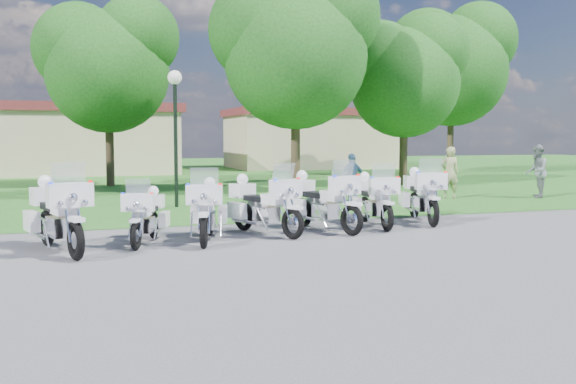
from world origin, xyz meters
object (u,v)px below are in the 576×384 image
object	(u,v)px
bystander_b	(537,171)
bystander_c	(352,179)
bystander_a	(449,173)
motorcycle_6	(422,194)
motorcycle_5	(374,199)
motorcycle_4	(322,200)
motorcycle_0	(58,214)
motorcycle_3	(263,204)
motorcycle_1	(146,215)
motorcycle_2	(207,209)
lamp_post	(175,105)

from	to	relation	value
bystander_b	bystander_c	bearing A→B (deg)	-53.56
bystander_a	motorcycle_6	bearing A→B (deg)	66.46
motorcycle_5	motorcycle_4	bearing A→B (deg)	19.01
motorcycle_0	motorcycle_3	size ratio (longest dim) A/B	1.11
motorcycle_5	motorcycle_3	bearing A→B (deg)	15.60
motorcycle_1	motorcycle_5	bearing A→B (deg)	-151.42
motorcycle_0	motorcycle_2	world-z (taller)	motorcycle_0
motorcycle_1	motorcycle_5	size ratio (longest dim) A/B	0.84
motorcycle_3	motorcycle_5	distance (m)	3.04
motorcycle_5	bystander_a	distance (m)	7.78
motorcycle_6	bystander_a	xyz separation A→B (m)	(4.02, 5.10, 0.22)
motorcycle_6	bystander_a	size ratio (longest dim) A/B	1.34
motorcycle_5	bystander_b	xyz separation A→B (m)	(8.70, 4.70, 0.29)
motorcycle_4	bystander_a	world-z (taller)	bystander_a
motorcycle_0	motorcycle_6	size ratio (longest dim) A/B	1.03
motorcycle_1	bystander_c	distance (m)	9.42
motorcycle_6	lamp_post	bearing A→B (deg)	-29.34
motorcycle_3	motorcycle_4	distance (m)	1.51
motorcycle_5	motorcycle_6	size ratio (longest dim) A/B	0.96
motorcycle_1	motorcycle_5	distance (m)	5.73
motorcycle_5	bystander_c	distance (m)	5.31
motorcycle_4	bystander_c	size ratio (longest dim) A/B	1.48
motorcycle_6	motorcycle_2	bearing A→B (deg)	26.86
lamp_post	motorcycle_5	bearing A→B (deg)	-54.31
motorcycle_3	bystander_c	bearing A→B (deg)	-153.50
motorcycle_4	motorcycle_3	bearing A→B (deg)	-12.78
motorcycle_5	lamp_post	distance (m)	7.46
motorcycle_1	motorcycle_0	bearing A→B (deg)	35.12
motorcycle_6	bystander_a	world-z (taller)	bystander_a
motorcycle_6	motorcycle_3	bearing A→B (deg)	24.21
bystander_a	bystander_b	world-z (taller)	bystander_b
motorcycle_6	motorcycle_4	bearing A→B (deg)	26.44
motorcycle_1	motorcycle_5	xyz separation A→B (m)	(5.66, 0.92, 0.08)
lamp_post	motorcycle_0	bearing A→B (deg)	-114.89
motorcycle_4	bystander_a	size ratio (longest dim) A/B	1.32
motorcycle_6	bystander_b	bearing A→B (deg)	-134.37
motorcycle_5	lamp_post	bearing A→B (deg)	-47.57
lamp_post	motorcycle_3	bearing A→B (deg)	-79.98
motorcycle_6	lamp_post	size ratio (longest dim) A/B	0.58
motorcycle_3	motorcycle_1	bearing A→B (deg)	-13.89
bystander_a	bystander_c	xyz separation A→B (m)	(-3.93, -0.38, -0.10)
motorcycle_1	bystander_c	size ratio (longest dim) A/B	1.21
motorcycle_6	bystander_b	distance (m)	8.38
motorcycle_2	motorcycle_6	bearing A→B (deg)	-152.42
lamp_post	bystander_b	size ratio (longest dim) A/B	2.22
motorcycle_5	bystander_b	distance (m)	9.89
motorcycle_2	motorcycle_1	bearing A→B (deg)	11.32
motorcycle_2	motorcycle_5	distance (m)	4.50
motorcycle_0	motorcycle_6	world-z (taller)	motorcycle_0
motorcycle_5	motorcycle_6	xyz separation A→B (m)	(1.55, 0.33, 0.04)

